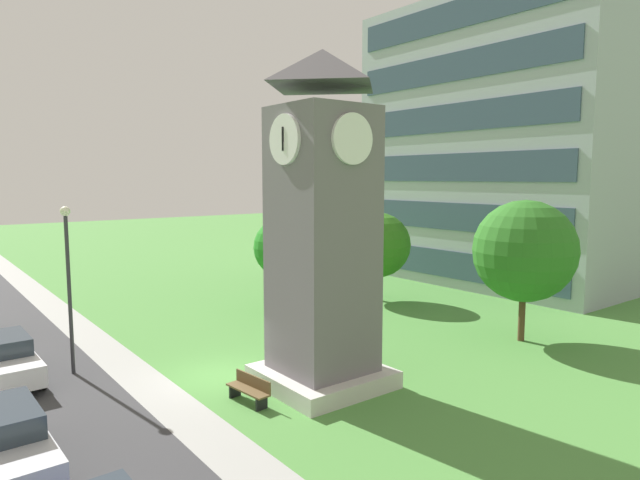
% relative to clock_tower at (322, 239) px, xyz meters
% --- Properties ---
extents(ground_plane, '(160.00, 160.00, 0.00)m').
position_rel_clock_tower_xyz_m(ground_plane, '(-2.88, -2.77, -5.23)').
color(ground_plane, '#4C893D').
extents(street_asphalt, '(120.00, 7.20, 0.01)m').
position_rel_clock_tower_xyz_m(street_asphalt, '(-2.88, -9.35, -5.22)').
color(street_asphalt, '#38383A').
rests_on(street_asphalt, ground).
extents(kerb_strip, '(120.00, 1.60, 0.01)m').
position_rel_clock_tower_xyz_m(kerb_strip, '(-2.88, -4.95, -5.22)').
color(kerb_strip, '#9E9E99').
rests_on(kerb_strip, ground).
extents(office_building, '(18.01, 11.36, 19.20)m').
position_rel_clock_tower_xyz_m(office_building, '(-8.37, 22.93, 4.37)').
color(office_building, '#9EA8B2').
rests_on(office_building, ground).
extents(clock_tower, '(4.02, 4.02, 11.60)m').
position_rel_clock_tower_xyz_m(clock_tower, '(0.00, 0.00, 0.00)').
color(clock_tower, slate).
rests_on(clock_tower, ground).
extents(park_bench, '(1.84, 0.69, 0.88)m').
position_rel_clock_tower_xyz_m(park_bench, '(-0.20, -2.87, -4.77)').
color(park_bench, brown).
rests_on(park_bench, ground).
extents(street_lamp, '(0.36, 0.36, 6.30)m').
position_rel_clock_tower_xyz_m(street_lamp, '(-6.60, -6.75, -1.36)').
color(street_lamp, '#333338').
rests_on(street_lamp, ground).
extents(tree_streetside, '(3.28, 3.28, 5.22)m').
position_rel_clock_tower_xyz_m(tree_streetside, '(-9.65, 4.84, -1.66)').
color(tree_streetside, '#513823').
rests_on(tree_streetside, ground).
extents(tree_near_tower, '(3.85, 3.85, 5.28)m').
position_rel_clock_tower_xyz_m(tree_near_tower, '(-8.64, 10.91, -1.88)').
color(tree_near_tower, '#513823').
rests_on(tree_near_tower, ground).
extents(tree_by_building, '(4.54, 4.54, 6.37)m').
position_rel_clock_tower_xyz_m(tree_by_building, '(1.28, 10.39, -1.14)').
color(tree_by_building, '#513823').
rests_on(tree_by_building, ground).
extents(parked_car_white, '(4.71, 2.01, 1.69)m').
position_rel_clock_tower_xyz_m(parked_car_white, '(-7.10, -8.91, -4.37)').
color(parked_car_white, silver).
rests_on(parked_car_white, ground).
extents(parked_car_silver, '(4.82, 2.00, 1.69)m').
position_rel_clock_tower_xyz_m(parked_car_silver, '(-0.03, -9.88, -4.37)').
color(parked_car_silver, silver).
rests_on(parked_car_silver, ground).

